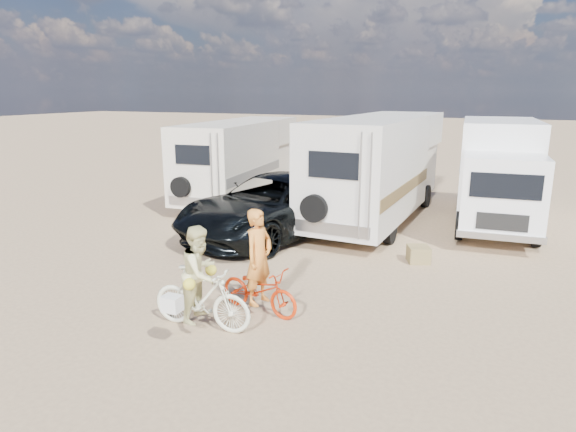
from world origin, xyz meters
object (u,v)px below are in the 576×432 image
at_px(rv_main, 379,169).
at_px(rider_man, 259,267).
at_px(dark_suv, 275,205).
at_px(rider_woman, 201,283).
at_px(bike_woman, 201,298).
at_px(box_truck, 498,175).
at_px(bike_man, 259,290).
at_px(cooler, 289,224).
at_px(rv_left, 240,161).
at_px(crate, 418,254).

relative_size(rv_main, rider_man, 4.55).
height_order(rv_main, dark_suv, rv_main).
bearing_deg(rider_woman, bike_woman, 87.49).
bearing_deg(box_truck, bike_man, -118.42).
xyz_separation_m(rider_man, cooler, (-1.57, 5.05, -0.63)).
distance_m(rv_left, box_truck, 8.71).
bearing_deg(dark_suv, cooler, 68.21).
bearing_deg(crate, dark_suv, 168.53).
height_order(rv_main, rv_left, rv_main).
bearing_deg(bike_man, rider_woman, 158.65).
height_order(rider_woman, crate, rider_woman).
distance_m(rider_man, crate, 4.54).
relative_size(rv_main, rider_woman, 4.90).
xyz_separation_m(rv_left, crate, (7.17, -4.55, -1.23)).
height_order(rv_left, bike_man, rv_left).
distance_m(box_truck, rider_woman, 10.09).
relative_size(rv_main, box_truck, 1.29).
xyz_separation_m(dark_suv, rider_man, (1.83, -4.73, 0.04)).
xyz_separation_m(rider_man, crate, (2.21, 3.90, -0.68)).
distance_m(bike_man, crate, 4.49).
distance_m(rv_main, box_truck, 3.42).
bearing_deg(rv_main, rider_woman, -93.78).
relative_size(rv_main, rv_left, 1.15).
distance_m(dark_suv, rider_man, 5.07).
relative_size(rv_left, bike_woman, 3.81).
xyz_separation_m(rv_left, dark_suv, (3.13, -3.73, -0.59)).
height_order(box_truck, crate, box_truck).
xyz_separation_m(rv_main, rv_left, (-5.34, 0.93, -0.16)).
distance_m(box_truck, bike_woman, 10.11).
bearing_deg(rider_man, rv_left, 41.36).
relative_size(bike_man, crate, 3.39).
xyz_separation_m(rv_left, box_truck, (8.70, -0.33, 0.11)).
relative_size(dark_suv, cooler, 9.98).
relative_size(bike_man, bike_woman, 0.91).
height_order(dark_suv, bike_woman, dark_suv).
bearing_deg(dark_suv, bike_woman, -60.58).
bearing_deg(bike_woman, box_truck, -28.12).
height_order(cooler, crate, cooler).
relative_size(bike_woman, rider_man, 1.03).
relative_size(dark_suv, bike_woman, 3.33).
distance_m(rv_left, rider_man, 9.82).
bearing_deg(bike_woman, dark_suv, 9.71).
bearing_deg(bike_man, bike_woman, 158.65).
bearing_deg(rv_main, box_truck, 12.85).
height_order(rv_left, rider_man, rv_left).
distance_m(dark_suv, rider_woman, 5.81).
xyz_separation_m(bike_man, rider_man, (0.00, 0.00, 0.44)).
bearing_deg(crate, rv_left, 147.62).
distance_m(bike_woman, rider_man, 1.17).
distance_m(bike_woman, cooler, 6.09).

